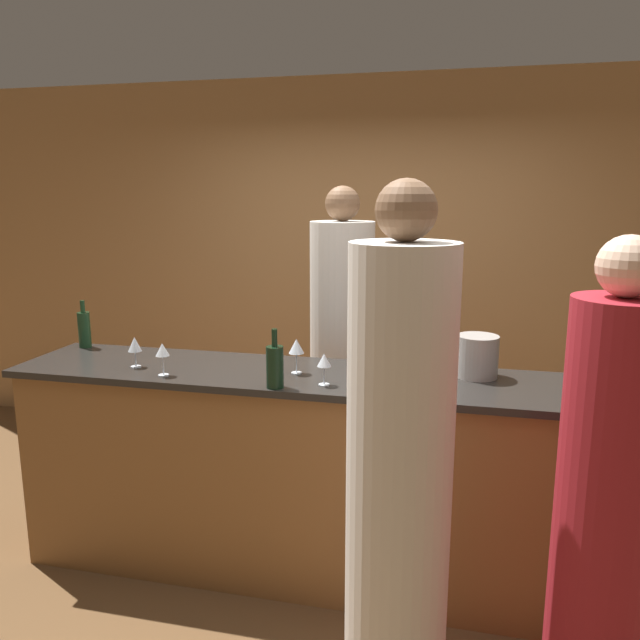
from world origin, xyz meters
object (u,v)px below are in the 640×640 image
Objects in this scene: ice_bucket at (477,356)px; guest_0 at (399,483)px; wine_bottle_2 at (84,329)px; guest_1 at (603,525)px; bartender at (341,365)px; wine_bottle_0 at (586,362)px; wine_bottle_1 at (275,366)px.

guest_0 is at bearing -106.58° from ice_bucket.
wine_bottle_2 is (-1.91, 1.00, 0.26)m from guest_0.
ice_bucket is (-0.42, 0.91, 0.33)m from guest_1.
wine_bottle_0 is (1.27, -0.59, 0.26)m from bartender.
guest_0 reaches higher than guest_1.
guest_0 reaches higher than ice_bucket.
bartender reaches higher than wine_bottle_0.
guest_0 is 1.21m from wine_bottle_0.
wine_bottle_0 is 1.04× the size of wine_bottle_1.
guest_1 is (0.69, -0.00, -0.08)m from guest_0.
guest_1 reaches higher than wine_bottle_2.
guest_0 is 0.85m from wine_bottle_1.
guest_1 is 6.68× the size of wine_bottle_1.
bartender is 7.29× the size of wine_bottle_1.
guest_0 is at bearing -129.87° from wine_bottle_0.
guest_1 is 6.45× the size of wine_bottle_0.
guest_1 is at bearing 128.68° from bartender.
ice_bucket is at bearing 73.42° from guest_0.
wine_bottle_1 is 1.00× the size of wine_bottle_2.
bartender is 1.01m from ice_bucket.
ice_bucket is at bearing 114.61° from guest_1.
guest_1 is 6.71× the size of wine_bottle_2.
guest_1 is 2.81m from wine_bottle_2.
bartender is 1.51m from wine_bottle_2.
wine_bottle_2 is at bearing 19.42° from bartender.
wine_bottle_2 is at bearing 178.03° from wine_bottle_0.
ice_bucket is (0.27, 0.91, 0.25)m from guest_0.
guest_0 is (0.51, -1.49, 0.00)m from bartender.
bartender reaches higher than guest_1.
guest_0 is 9.86× the size of ice_bucket.
bartender is 7.32× the size of wine_bottle_2.
wine_bottle_2 is (-2.67, 0.09, 0.00)m from wine_bottle_0.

